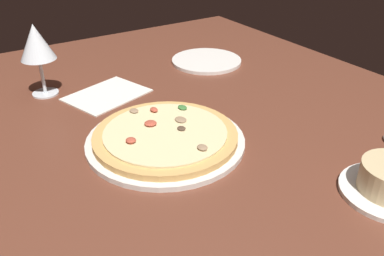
{
  "coord_description": "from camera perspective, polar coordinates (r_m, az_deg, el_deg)",
  "views": [
    {
      "loc": [
        53.53,
        -40.56,
        44.76
      ],
      "look_at": [
        -2.28,
        -4.46,
        7.0
      ],
      "focal_mm": 38.42,
      "sensor_mm": 36.0,
      "label": 1
    }
  ],
  "objects": [
    {
      "name": "pizza_main",
      "position": [
        0.77,
        -3.71,
        -1.34
      ],
      "size": [
        29.81,
        29.81,
        3.4
      ],
      "color": "silver",
      "rests_on": "dining_table"
    },
    {
      "name": "side_plate",
      "position": [
        1.16,
        2.03,
        9.31
      ],
      "size": [
        19.36,
        19.36,
        0.9
      ],
      "primitive_type": "cylinder",
      "color": "silver",
      "rests_on": "dining_table"
    },
    {
      "name": "paper_menu",
      "position": [
        0.98,
        -11.71,
        4.52
      ],
      "size": [
        17.86,
        20.61,
        0.3
      ],
      "primitive_type": "cube",
      "rotation": [
        0.0,
        0.0,
        0.31
      ],
      "color": "silver",
      "rests_on": "dining_table"
    },
    {
      "name": "dining_table",
      "position": [
        0.8,
        3.59,
        -2.95
      ],
      "size": [
        150.0,
        110.0,
        4.0
      ],
      "primitive_type": "cube",
      "color": "brown",
      "rests_on": "ground"
    },
    {
      "name": "wine_glass_far",
      "position": [
        0.99,
        -20.81,
        10.8
      ],
      "size": [
        7.86,
        7.86,
        16.61
      ],
      "color": "silver",
      "rests_on": "dining_table"
    }
  ]
}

